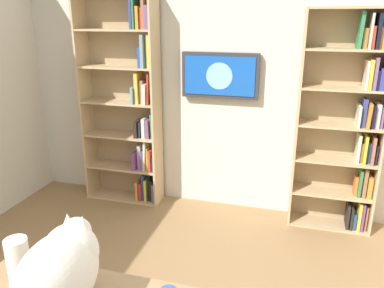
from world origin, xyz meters
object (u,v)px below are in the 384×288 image
at_px(bookshelf_right, 130,104).
at_px(paper_towel_roll, 18,260).
at_px(wall_mounted_tv, 220,76).
at_px(bookshelf_left, 350,123).
at_px(cat, 61,269).

height_order(bookshelf_right, paper_towel_roll, bookshelf_right).
relative_size(bookshelf_right, wall_mounted_tv, 2.89).
height_order(bookshelf_left, paper_towel_roll, bookshelf_left).
height_order(bookshelf_left, cat, bookshelf_left).
bearing_deg(bookshelf_right, bookshelf_left, 179.98).
relative_size(bookshelf_left, paper_towel_roll, 9.13).
bearing_deg(paper_towel_roll, wall_mounted_tv, -100.46).
distance_m(bookshelf_left, bookshelf_right, 2.20).
bearing_deg(paper_towel_roll, bookshelf_left, -125.49).
height_order(bookshelf_right, wall_mounted_tv, bookshelf_right).
height_order(cat, paper_towel_roll, cat).
bearing_deg(paper_towel_roll, bookshelf_right, -78.22).
relative_size(bookshelf_right, cat, 3.71).
bearing_deg(bookshelf_right, paper_towel_roll, 101.78).
bearing_deg(cat, bookshelf_left, -119.17).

